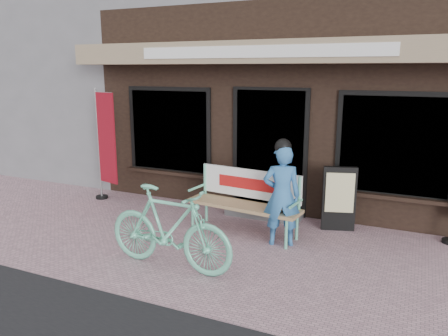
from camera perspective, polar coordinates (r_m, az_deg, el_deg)
The scene contains 8 objects.
ground at distance 6.13m, azimuth -0.30°, elevation -11.20°, with size 70.00×70.00×0.00m, color #C294A1.
storefront at distance 10.33m, azimuth 11.68°, elevation 15.30°, with size 7.00×6.77×6.00m.
neighbor_left_near at distance 15.17m, azimuth -22.01°, elevation 14.57°, with size 10.00×7.00×6.40m, color slate.
bench at distance 6.75m, azimuth 2.90°, elevation -3.75°, with size 1.85×0.66×0.98m.
person at distance 6.27m, azimuth 7.55°, elevation -3.32°, with size 0.62×0.51×1.56m.
bicycle at distance 5.59m, azimuth -7.19°, elevation -7.79°, with size 0.51×1.79×1.07m, color #6BD2AC.
nobori_red at distance 8.56m, azimuth -15.23°, elevation 3.04°, with size 0.64×0.28×2.15m.
menu_stand at distance 7.06m, azimuth 14.80°, elevation -3.82°, with size 0.52×0.25×1.03m.
Camera 1 is at (2.34, -5.09, 2.49)m, focal length 35.00 mm.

